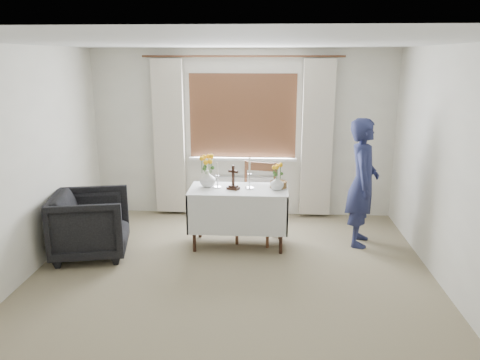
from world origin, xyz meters
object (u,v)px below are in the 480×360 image
object	(u,v)px
person	(362,183)
altar_table	(239,217)
wooden_chair	(256,203)
wooden_cross	(233,177)
armchair	(91,224)
flower_vase_left	(208,178)
flower_vase_right	(277,183)

from	to	relation	value
person	altar_table	bearing A→B (deg)	107.88
wooden_chair	wooden_cross	bearing A→B (deg)	-130.23
armchair	flower_vase_left	bearing A→B (deg)	-82.39
wooden_chair	armchair	bearing A→B (deg)	-150.12
armchair	altar_table	bearing A→B (deg)	-88.78
person	flower_vase_left	distance (m)	1.98
altar_table	person	bearing A→B (deg)	6.00
altar_table	person	size ratio (longest dim) A/B	0.75
wooden_chair	armchair	size ratio (longest dim) A/B	1.18
wooden_chair	flower_vase_right	bearing A→B (deg)	-24.80
armchair	flower_vase_right	size ratio (longest dim) A/B	4.89
person	flower_vase_right	xyz separation A→B (m)	(-1.09, -0.19, 0.03)
wooden_chair	flower_vase_right	distance (m)	0.47
wooden_chair	flower_vase_left	distance (m)	0.72
wooden_cross	flower_vase_left	world-z (taller)	wooden_cross
person	wooden_cross	size ratio (longest dim) A/B	5.36
armchair	flower_vase_left	size ratio (longest dim) A/B	4.07
flower_vase_right	armchair	bearing A→B (deg)	-170.13
altar_table	flower_vase_left	size ratio (longest dim) A/B	5.76
armchair	wooden_cross	distance (m)	1.83
wooden_chair	person	world-z (taller)	person
person	wooden_cross	bearing A→B (deg)	108.72
armchair	flower_vase_left	world-z (taller)	flower_vase_left
altar_table	wooden_chair	world-z (taller)	wooden_chair
flower_vase_left	armchair	bearing A→B (deg)	-160.45
armchair	flower_vase_right	xyz separation A→B (m)	(2.26, 0.39, 0.45)
flower_vase_left	flower_vase_right	world-z (taller)	flower_vase_left
armchair	flower_vase_right	bearing A→B (deg)	-92.08
wooden_cross	flower_vase_left	xyz separation A→B (m)	(-0.34, 0.10, -0.05)
person	flower_vase_right	world-z (taller)	person
altar_table	armchair	bearing A→B (deg)	-166.84
altar_table	flower_vase_right	distance (m)	0.67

